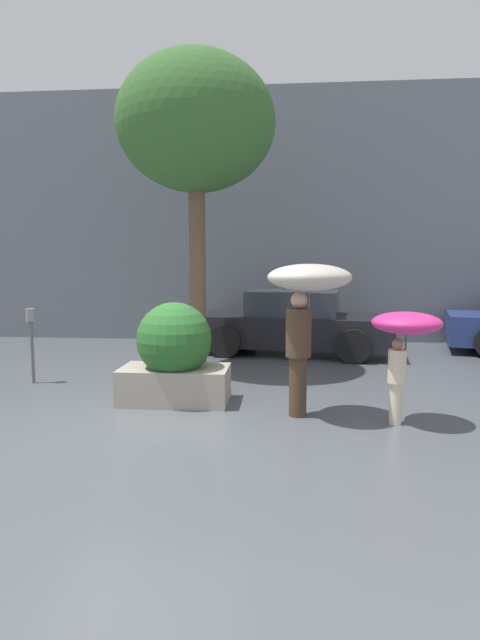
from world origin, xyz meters
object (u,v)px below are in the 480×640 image
at_px(parked_car_near, 293,324).
at_px(street_tree, 196,126).
at_px(planter_box, 174,355).
at_px(person_adult, 307,295).
at_px(person_child, 405,332).
at_px(parking_meter, 31,329).

relative_size(parked_car_near, street_tree, 0.79).
distance_m(parked_car_near, street_tree, 4.38).
distance_m(planter_box, person_adult, 2.02).
relative_size(person_child, parking_meter, 1.12).
relative_size(parked_car_near, parking_meter, 3.59).
distance_m(planter_box, parking_meter, 2.63).
xyz_separation_m(person_adult, parked_car_near, (-0.06, 4.44, -0.91)).
xyz_separation_m(parked_car_near, street_tree, (-1.72, -1.83, 3.59)).
height_order(person_child, parking_meter, person_child).
xyz_separation_m(person_adult, street_tree, (-1.77, 2.62, 2.68)).
height_order(planter_box, person_child, planter_box).
relative_size(person_adult, parked_car_near, 0.44).
bearing_deg(parked_car_near, person_child, -156.81).
bearing_deg(parking_meter, person_child, -16.37).
bearing_deg(planter_box, person_adult, -17.22).
bearing_deg(parked_car_near, planter_box, 165.33).
bearing_deg(planter_box, street_tree, 90.83).
relative_size(person_child, parked_car_near, 0.31).
height_order(person_child, parked_car_near, person_child).
xyz_separation_m(person_child, parked_car_near, (-1.19, 4.60, -0.50)).
xyz_separation_m(person_adult, person_child, (1.13, -0.15, -0.41)).
distance_m(planter_box, street_tree, 4.11).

